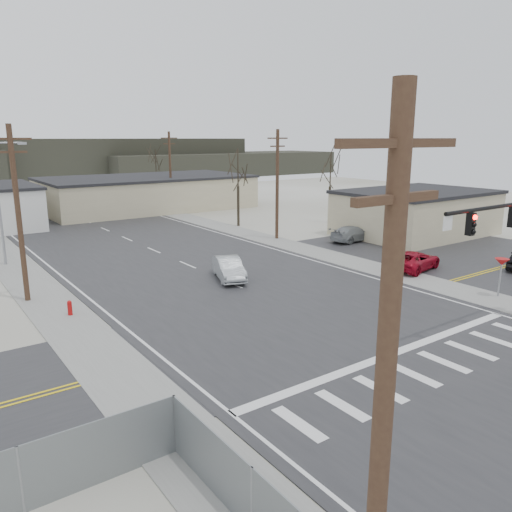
{
  "coord_description": "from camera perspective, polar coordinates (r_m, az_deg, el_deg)",
  "views": [
    {
      "loc": [
        -16.74,
        -18.19,
        9.27
      ],
      "look_at": [
        -0.47,
        4.59,
        2.6
      ],
      "focal_mm": 35.0,
      "sensor_mm": 36.0,
      "label": 1
    }
  ],
  "objects": [
    {
      "name": "sidewalk_right",
      "position": [
        47.86,
        0.06,
        2.27
      ],
      "size": [
        3.0,
        90.0,
        0.06
      ],
      "primitive_type": "cube",
      "color": "gray",
      "rests_on": "ground"
    },
    {
      "name": "hill_center",
      "position": [
        118.61,
        -20.33,
        10.28
      ],
      "size": [
        80.0,
        18.0,
        9.0
      ],
      "primitive_type": "cube",
      "color": "#333026",
      "rests_on": "ground"
    },
    {
      "name": "yield_sign",
      "position": [
        32.63,
        26.27,
        -0.76
      ],
      "size": [
        0.8,
        0.8,
        2.35
      ],
      "color": "gray",
      "rests_on": "ground"
    },
    {
      "name": "upole_left_b",
      "position": [
        30.9,
        -25.54,
        4.57
      ],
      "size": [
        2.2,
        0.3,
        10.0
      ],
      "color": "#422E1E",
      "rests_on": "ground"
    },
    {
      "name": "main_road",
      "position": [
        38.3,
        -8.51,
        -0.72
      ],
      "size": [
        18.0,
        110.0,
        0.05
      ],
      "primitive_type": "cube",
      "color": "#272729",
      "rests_on": "ground"
    },
    {
      "name": "sedan_crossing",
      "position": [
        33.28,
        -3.14,
        -1.41
      ],
      "size": [
        2.96,
        4.68,
        1.46
      ],
      "primitive_type": "imported",
      "rotation": [
        0.0,
        0.0,
        -0.35
      ],
      "color": "#8F9498",
      "rests_on": "main_road"
    },
    {
      "name": "parking_lot",
      "position": [
        44.95,
        20.63,
        0.65
      ],
      "size": [
        18.0,
        20.0,
        0.03
      ],
      "primitive_type": "cube",
      "color": "#272729",
      "rests_on": "ground"
    },
    {
      "name": "tree_right_mid",
      "position": [
        53.09,
        -2.07,
        9.79
      ],
      "size": [
        3.74,
        3.74,
        8.33
      ],
      "color": "#322A1E",
      "rests_on": "ground"
    },
    {
      "name": "hill_right",
      "position": [
        127.28,
        -3.93,
        10.43
      ],
      "size": [
        60.0,
        18.0,
        5.5
      ],
      "primitive_type": "cube",
      "color": "#333026",
      "rests_on": "ground"
    },
    {
      "name": "tree_lot",
      "position": [
        55.94,
        8.51,
        9.47
      ],
      "size": [
        3.52,
        3.52,
        7.84
      ],
      "color": "#322A1E",
      "rests_on": "ground"
    },
    {
      "name": "streetlight_main",
      "position": [
        40.84,
        -27.14,
        6.06
      ],
      "size": [
        2.4,
        0.25,
        9.0
      ],
      "color": "gray",
      "rests_on": "ground"
    },
    {
      "name": "sidewalk_left",
      "position": [
        39.77,
        -25.64,
        -1.38
      ],
      "size": [
        3.0,
        90.0,
        0.06
      ],
      "primitive_type": "cube",
      "color": "gray",
      "rests_on": "ground"
    },
    {
      "name": "car_far_b",
      "position": [
        82.85,
        -26.58,
        6.13
      ],
      "size": [
        2.62,
        4.74,
        1.53
      ],
      "primitive_type": "imported",
      "rotation": [
        0.0,
        0.0,
        -0.19
      ],
      "color": "black",
      "rests_on": "main_road"
    },
    {
      "name": "upole_right_a",
      "position": [
        46.08,
        2.44,
        8.35
      ],
      "size": [
        2.2,
        0.3,
        10.0
      ],
      "color": "#422E1E",
      "rests_on": "ground"
    },
    {
      "name": "building_lot",
      "position": [
        51.2,
        17.81,
        4.77
      ],
      "size": [
        14.3,
        10.3,
        4.3
      ],
      "color": "#BBB08E",
      "rests_on": "ground"
    },
    {
      "name": "fire_hydrant",
      "position": [
        28.39,
        -20.51,
        -5.57
      ],
      "size": [
        0.24,
        0.24,
        0.87
      ],
      "color": "#A50C0C",
      "rests_on": "ground"
    },
    {
      "name": "car_parked_dark_b",
      "position": [
        48.61,
        18.16,
        2.66
      ],
      "size": [
        4.73,
        2.79,
        1.47
      ],
      "primitive_type": "imported",
      "rotation": [
        0.0,
        0.0,
        1.27
      ],
      "color": "black",
      "rests_on": "parking_lot"
    },
    {
      "name": "upole_left_a",
      "position": [
        7.83,
        14.22,
        -18.15
      ],
      "size": [
        2.2,
        0.3,
        10.0
      ],
      "color": "#422E1E",
      "rests_on": "ground"
    },
    {
      "name": "building_right_far",
      "position": [
        68.06,
        -12.3,
        7.1
      ],
      "size": [
        26.3,
        14.3,
        4.3
      ],
      "color": "#BBB08E",
      "rests_on": "ground"
    },
    {
      "name": "car_far_a",
      "position": [
        66.21,
        -20.48,
        5.21
      ],
      "size": [
        3.89,
        5.6,
        1.51
      ],
      "primitive_type": "imported",
      "rotation": [
        0.0,
        0.0,
        2.76
      ],
      "color": "black",
      "rests_on": "main_road"
    },
    {
      "name": "ground",
      "position": [
        26.4,
        6.69,
        -7.25
      ],
      "size": [
        140.0,
        140.0,
        0.0
      ],
      "primitive_type": "plane",
      "color": "silver",
      "rests_on": "ground"
    },
    {
      "name": "upole_right_b",
      "position": [
        64.8,
        -9.77,
        9.63
      ],
      "size": [
        2.2,
        0.3,
        10.0
      ],
      "color": "#422E1E",
      "rests_on": "ground"
    },
    {
      "name": "tree_right_far",
      "position": [
        77.12,
        -11.38,
        10.4
      ],
      "size": [
        3.52,
        3.52,
        7.84
      ],
      "color": "#322A1E",
      "rests_on": "ground"
    },
    {
      "name": "car_parked_silver",
      "position": [
        46.28,
        10.99,
        2.52
      ],
      "size": [
        4.95,
        2.34,
        1.4
      ],
      "primitive_type": "imported",
      "rotation": [
        0.0,
        0.0,
        1.65
      ],
      "color": "gray",
      "rests_on": "parking_lot"
    },
    {
      "name": "cross_road",
      "position": [
        26.39,
        6.69,
        -7.21
      ],
      "size": [
        90.0,
        10.0,
        0.04
      ],
      "primitive_type": "cube",
      "color": "#272729",
      "rests_on": "ground"
    },
    {
      "name": "car_parked_red",
      "position": [
        37.32,
        17.64,
        -0.51
      ],
      "size": [
        5.18,
        3.16,
        1.34
      ],
      "primitive_type": "imported",
      "rotation": [
        0.0,
        0.0,
        1.77
      ],
      "color": "maroon",
      "rests_on": "parking_lot"
    }
  ]
}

